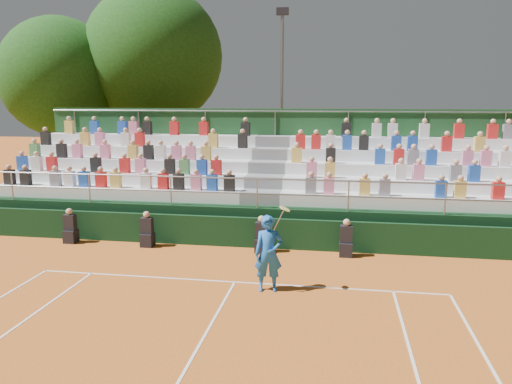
% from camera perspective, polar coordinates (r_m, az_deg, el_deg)
% --- Properties ---
extents(ground, '(90.00, 90.00, 0.00)m').
position_cam_1_polar(ground, '(13.53, -2.43, -10.27)').
color(ground, '#C46120').
rests_on(ground, ground).
extents(courtside_wall, '(20.00, 0.15, 1.00)m').
position_cam_1_polar(courtside_wall, '(16.36, -0.17, -4.67)').
color(courtside_wall, black).
rests_on(courtside_wall, ground).
extents(line_officials, '(9.60, 0.40, 1.19)m').
position_cam_1_polar(line_officials, '(16.29, -6.12, -4.89)').
color(line_officials, black).
rests_on(line_officials, ground).
extents(grandstand, '(20.00, 5.20, 4.40)m').
position_cam_1_polar(grandstand, '(19.35, 1.38, -0.48)').
color(grandstand, black).
rests_on(grandstand, ground).
extents(tennis_player, '(0.93, 0.59, 2.22)m').
position_cam_1_polar(tennis_player, '(12.67, 1.44, -7.04)').
color(tennis_player, blue).
rests_on(tennis_player, ground).
extents(tree_west, '(6.23, 6.23, 9.01)m').
position_cam_1_polar(tree_west, '(28.81, -21.51, 12.07)').
color(tree_west, '#342012').
rests_on(tree_west, ground).
extents(tree_east, '(7.38, 7.38, 10.74)m').
position_cam_1_polar(tree_east, '(28.38, -11.62, 14.96)').
color(tree_east, '#342012').
rests_on(tree_east, ground).
extents(floodlight_mast, '(0.60, 0.25, 9.22)m').
position_cam_1_polar(floodlight_mast, '(25.92, 2.97, 11.73)').
color(floodlight_mast, gray).
rests_on(floodlight_mast, ground).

